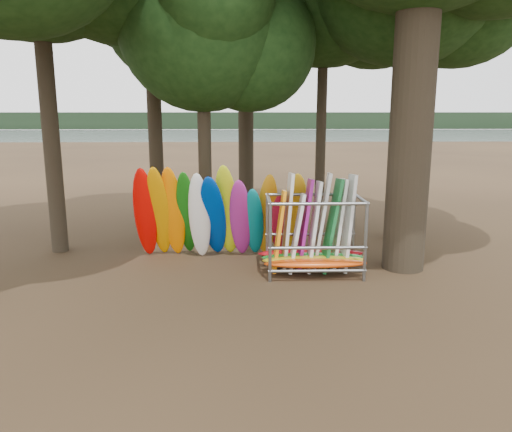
{
  "coord_description": "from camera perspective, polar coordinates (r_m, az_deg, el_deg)",
  "views": [
    {
      "loc": [
        -0.0,
        -13.41,
        4.58
      ],
      "look_at": [
        0.41,
        1.5,
        1.4
      ],
      "focal_mm": 35.0,
      "sensor_mm": 36.0,
      "label": 1
    }
  ],
  "objects": [
    {
      "name": "lake",
      "position": [
        73.55,
        -1.59,
        8.47
      ],
      "size": [
        160.0,
        160.0,
        0.0
      ],
      "primitive_type": "plane",
      "color": "gray",
      "rests_on": "ground"
    },
    {
      "name": "kayak_row",
      "position": [
        15.5,
        -4.12,
        0.06
      ],
      "size": [
        5.37,
        1.95,
        3.15
      ],
      "color": "#DC0602",
      "rests_on": "ground"
    },
    {
      "name": "storage_rack",
      "position": [
        14.24,
        6.63,
        -2.47
      ],
      "size": [
        3.15,
        1.57,
        2.86
      ],
      "color": "slate",
      "rests_on": "ground"
    },
    {
      "name": "oak_5",
      "position": [
        17.12,
        -6.18,
        20.72
      ],
      "size": [
        6.24,
        6.24,
        9.92
      ],
      "color": "black",
      "rests_on": "ground"
    },
    {
      "name": "far_shore",
      "position": [
        123.44,
        -1.6,
        10.84
      ],
      "size": [
        160.0,
        4.0,
        4.0
      ],
      "primitive_type": "cube",
      "color": "black",
      "rests_on": "ground"
    },
    {
      "name": "ground",
      "position": [
        14.17,
        -1.49,
        -6.83
      ],
      "size": [
        120.0,
        120.0,
        0.0
      ],
      "primitive_type": "plane",
      "color": "#47331E",
      "rests_on": "ground"
    }
  ]
}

